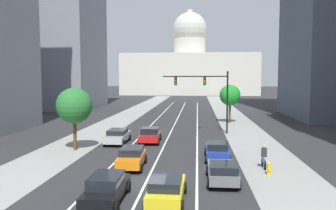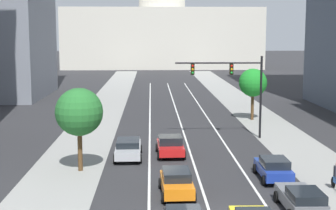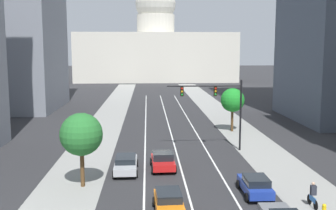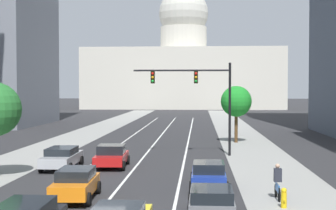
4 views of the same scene
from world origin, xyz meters
name	(u,v)px [view 4 (image 4 of 4)]	position (x,y,z in m)	size (l,w,h in m)	color
ground_plane	(163,133)	(0.00, 40.00, 0.00)	(400.00, 400.00, 0.00)	#2B2B2D
sidewalk_left	(80,136)	(-8.91, 35.00, 0.01)	(5.05, 130.00, 0.01)	gray
sidewalk_right	(242,137)	(8.91, 35.00, 0.01)	(5.05, 130.00, 0.01)	gray
lane_stripe_left	(116,147)	(-3.19, 25.00, 0.01)	(0.16, 90.00, 0.01)	white
lane_stripe_center	(152,147)	(0.00, 25.00, 0.01)	(0.16, 90.00, 0.01)	white
lane_stripe_right	(187,148)	(3.19, 25.00, 0.01)	(0.16, 90.00, 0.01)	white
capitol_building	(183,70)	(0.00, 115.38, 10.21)	(51.69, 23.29, 33.15)	beige
car_silver	(62,157)	(-4.79, 12.84, 0.76)	(2.12, 4.75, 1.41)	#B2B5BA
car_red	(112,156)	(-1.60, 13.53, 0.78)	(2.24, 4.09, 1.52)	red
car_blue	(209,174)	(4.79, 6.82, 0.76)	(1.99, 4.14, 1.45)	#1E389E
car_gray	(211,201)	(4.79, 0.68, 0.75)	(2.00, 4.27, 1.42)	slate
car_orange	(76,183)	(-1.60, 3.82, 0.78)	(2.05, 4.09, 1.48)	orange
traffic_signal_mast	(200,90)	(4.38, 19.86, 5.20)	(7.71, 0.39, 7.34)	black
fire_hydrant	(284,198)	(8.05, 2.73, 0.46)	(0.26, 0.35, 0.91)	yellow
cyclist	(278,182)	(8.04, 4.45, 0.85)	(0.36, 1.70, 1.72)	black
street_tree_near_right	(236,102)	(7.90, 29.52, 4.02)	(3.03, 3.03, 5.56)	#51381E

